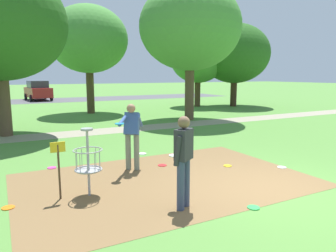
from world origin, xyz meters
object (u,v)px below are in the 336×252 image
object	(u,v)px
frisbee_near_basket	(8,208)
tree_mid_right	(190,27)
player_foreground_watching	(132,132)
player_throwing	(183,157)
tree_near_left	(235,54)
tree_mid_left	(88,40)
frisbee_scattered_b	(228,166)
parked_car_center_left	(38,91)
frisbee_by_tee	(162,165)
frisbee_scattered_a	(142,154)
tree_near_right	(198,60)
frisbee_mid_grass	(282,167)
frisbee_far_left	(254,208)
disc_golf_basket	(85,160)
frisbee_far_right	(52,168)

from	to	relation	value
frisbee_near_basket	tree_mid_right	bearing A→B (deg)	42.65
player_foreground_watching	frisbee_near_basket	xyz separation A→B (m)	(-2.92, -1.18, -0.98)
frisbee_near_basket	tree_mid_right	distance (m)	13.25
player_throwing	tree_mid_right	world-z (taller)	tree_mid_right
tree_near_left	tree_mid_left	xyz separation A→B (m)	(-10.97, 0.61, 0.56)
frisbee_scattered_b	parked_car_center_left	bearing A→B (deg)	94.37
frisbee_near_basket	frisbee_by_tee	distance (m)	3.93
frisbee_scattered_b	tree_mid_left	bearing A→B (deg)	90.82
frisbee_scattered_a	tree_near_right	xyz separation A→B (m)	(9.70, 11.75, 3.52)
frisbee_mid_grass	frisbee_scattered_a	xyz separation A→B (m)	(-2.68, 3.08, 0.00)
frisbee_far_left	player_foreground_watching	bearing A→B (deg)	108.21
tree_mid_right	frisbee_mid_grass	bearing A→B (deg)	-106.35
frisbee_by_tee	frisbee_scattered_a	distance (m)	1.43
player_throwing	frisbee_far_left	distance (m)	1.61
frisbee_near_basket	tree_mid_left	world-z (taller)	tree_mid_left
player_throwing	disc_golf_basket	bearing A→B (deg)	135.41
frisbee_scattered_b	tree_near_left	size ratio (longest dim) A/B	0.04
frisbee_far_left	tree_mid_left	xyz separation A→B (m)	(1.10, 15.90, 4.54)
tree_near_right	tree_near_left	bearing A→B (deg)	-23.93
player_throwing	frisbee_mid_grass	bearing A→B (deg)	15.15
frisbee_scattered_a	frisbee_scattered_b	world-z (taller)	same
tree_mid_left	frisbee_far_right	bearing A→B (deg)	-109.22
frisbee_scattered_a	tree_mid_right	world-z (taller)	tree_mid_right
player_throwing	frisbee_by_tee	world-z (taller)	player_throwing
player_throwing	tree_mid_right	xyz separation A→B (m)	(6.21, 9.85, 3.90)
player_foreground_watching	frisbee_mid_grass	world-z (taller)	player_foreground_watching
frisbee_mid_grass	player_foreground_watching	bearing A→B (deg)	154.50
frisbee_by_tee	tree_mid_left	xyz separation A→B (m)	(1.34, 12.65, 4.54)
player_throwing	frisbee_near_basket	size ratio (longest dim) A/B	7.47
player_throwing	tree_mid_left	distance (m)	15.85
disc_golf_basket	frisbee_by_tee	bearing A→B (deg)	27.26
frisbee_near_basket	tree_mid_left	distance (m)	15.38
player_throwing	frisbee_by_tee	distance (m)	2.93
frisbee_mid_grass	tree_near_left	distance (m)	17.18
frisbee_far_right	tree_near_left	xyz separation A→B (m)	(14.98, 10.88, 3.99)
frisbee_mid_grass	frisbee_far_right	bearing A→B (deg)	152.46
frisbee_far_right	frisbee_by_tee	bearing A→B (deg)	-23.48
frisbee_far_left	parked_car_center_left	xyz separation A→B (m)	(-0.71, 28.54, 0.91)
tree_near_right	disc_golf_basket	bearing A→B (deg)	-129.97
frisbee_near_basket	tree_mid_right	xyz separation A→B (m)	(9.07, 8.35, 4.86)
frisbee_scattered_a	disc_golf_basket	bearing A→B (deg)	-131.89
frisbee_scattered_a	frisbee_by_tee	bearing A→B (deg)	-91.16
disc_golf_basket	tree_near_left	distance (m)	20.01
player_throwing	frisbee_by_tee	xyz separation A→B (m)	(0.90, 2.62, -0.96)
player_throwing	tree_near_right	xyz separation A→B (m)	(10.62, 15.80, 2.56)
frisbee_near_basket	frisbee_mid_grass	world-z (taller)	same
frisbee_near_basket	frisbee_scattered_a	bearing A→B (deg)	34.09
tree_near_left	tree_near_right	xyz separation A→B (m)	(-2.58, 1.15, -0.47)
player_foreground_watching	frisbee_scattered_b	size ratio (longest dim) A/B	7.73
player_foreground_watching	parked_car_center_left	world-z (taller)	parked_car_center_left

